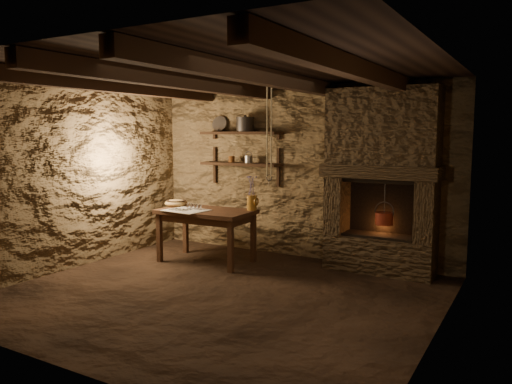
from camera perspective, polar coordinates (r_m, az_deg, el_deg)
The scene contains 25 objects.
floor at distance 5.56m, azimuth -4.30°, elevation -11.60°, with size 4.50×4.50×0.00m, color black.
back_wall at distance 7.04m, azimuth 4.85°, elevation 2.25°, with size 4.50×0.04×2.40m, color #503C25.
front_wall at distance 3.84m, azimuth -21.55°, elevation -1.94°, with size 4.50×0.04×2.40m, color #503C25.
left_wall at distance 6.83m, azimuth -20.17°, elevation 1.73°, with size 0.04×4.00×2.40m, color #503C25.
right_wall at distance 4.45m, azimuth 20.26°, elevation -0.76°, with size 0.04×4.00×2.40m, color #503C25.
ceiling at distance 5.32m, azimuth -4.53°, elevation 13.76°, with size 4.50×4.00×0.04m, color black.
beam_far_left at distance 6.28m, azimuth -16.11°, elevation 11.62°, with size 0.14×3.95×0.16m, color black.
beam_mid_left at distance 5.60m, azimuth -8.84°, elevation 12.42°, with size 0.14×3.95×0.16m, color black.
beam_mid_right at distance 5.04m, azimuth 0.29°, elevation 13.14°, with size 0.14×3.95×0.16m, color black.
beam_far_right at distance 4.63m, azimuth 11.40°, elevation 13.58°, with size 0.14×3.95×0.16m, color black.
shelf_lower at distance 7.30m, azimuth -1.74°, elevation 3.22°, with size 1.25×0.30×0.04m, color black.
shelf_upper at distance 7.28m, azimuth -1.76°, elevation 6.76°, with size 1.25×0.30×0.04m, color black.
hearth at distance 6.38m, azimuth 14.16°, elevation 1.85°, with size 1.43×0.51×2.30m.
work_table at distance 6.83m, azimuth -5.70°, elevation -4.79°, with size 1.28×0.76×0.72m.
linen_cloth at distance 6.72m, azimuth -7.97°, elevation -2.09°, with size 0.54×0.44×0.01m, color beige.
pewter_cutlery_row at distance 6.71m, azimuth -8.06°, elevation -2.02°, with size 0.45×0.17×0.01m, color gray, non-canonical shape.
drinking_glasses at distance 6.79m, azimuth -7.32°, elevation -1.66°, with size 0.17×0.05×0.07m, color silver, non-canonical shape.
stoneware_jug at distance 6.66m, azimuth -0.46°, elevation -0.40°, with size 0.16×0.16×0.47m.
wooden_bowl at distance 7.18m, azimuth -9.11°, elevation -1.27°, with size 0.32×0.32×0.11m, color #9D7B44.
iron_stockpot at distance 7.25m, azimuth -1.25°, elevation 7.67°, with size 0.25×0.25×0.19m, color #282624.
tin_pan at distance 7.61m, azimuth -4.18°, elevation 7.78°, with size 0.24×0.24×0.03m, color gray.
small_kettle at distance 7.23m, azimuth -0.86°, elevation 3.77°, with size 0.15×0.12×0.16m, color gray, non-canonical shape.
rusty_tin at distance 7.38m, azimuth -2.81°, elevation 3.76°, with size 0.09×0.09×0.09m, color #512910.
red_pot at distance 6.38m, azimuth 14.44°, elevation -2.86°, with size 0.24×0.22×0.54m.
hanging_ropes at distance 6.15m, azimuth 1.52°, elevation 7.23°, with size 0.08×0.08×1.20m, color #C0B488, non-canonical shape.
Camera 1 is at (2.99, -4.35, 1.75)m, focal length 35.00 mm.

